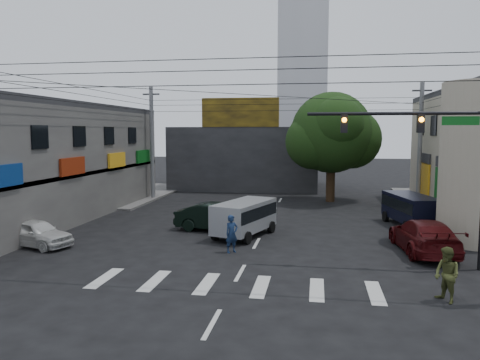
% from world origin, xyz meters
% --- Properties ---
extents(ground, '(160.00, 160.00, 0.00)m').
position_xyz_m(ground, '(0.00, 0.00, 0.00)').
color(ground, black).
rests_on(ground, ground).
extents(sidewalk_far_left, '(16.00, 16.00, 0.15)m').
position_xyz_m(sidewalk_far_left, '(-18.00, 18.00, 0.07)').
color(sidewalk_far_left, '#514F4C').
rests_on(sidewalk_far_left, ground).
extents(building_far, '(14.00, 10.00, 6.00)m').
position_xyz_m(building_far, '(-4.00, 26.00, 3.00)').
color(building_far, '#232326').
rests_on(building_far, ground).
extents(billboard, '(7.00, 0.30, 2.60)m').
position_xyz_m(billboard, '(-4.00, 21.10, 7.30)').
color(billboard, olive).
rests_on(billboard, building_far).
extents(tower_distant, '(9.00, 9.00, 44.00)m').
position_xyz_m(tower_distant, '(0.00, 70.00, 22.00)').
color(tower_distant, silver).
rests_on(tower_distant, ground).
extents(street_tree, '(6.40, 6.40, 8.70)m').
position_xyz_m(street_tree, '(4.00, 17.00, 5.47)').
color(street_tree, black).
rests_on(street_tree, ground).
extents(traffic_gantry, '(7.10, 0.35, 7.20)m').
position_xyz_m(traffic_gantry, '(7.82, -1.00, 4.83)').
color(traffic_gantry, black).
rests_on(traffic_gantry, ground).
extents(utility_pole_far_left, '(0.32, 0.32, 9.20)m').
position_xyz_m(utility_pole_far_left, '(-10.50, 16.00, 4.60)').
color(utility_pole_far_left, '#59595B').
rests_on(utility_pole_far_left, ground).
extents(utility_pole_far_right, '(0.32, 0.32, 9.20)m').
position_xyz_m(utility_pole_far_right, '(10.50, 16.00, 4.60)').
color(utility_pole_far_right, '#59595B').
rests_on(utility_pole_far_right, ground).
extents(dark_sedan, '(2.93, 5.12, 1.54)m').
position_xyz_m(dark_sedan, '(-2.59, 4.61, 0.77)').
color(dark_sedan, black).
rests_on(dark_sedan, ground).
extents(white_compact, '(3.75, 4.77, 1.33)m').
position_xyz_m(white_compact, '(-10.50, -0.37, 0.66)').
color(white_compact, silver).
rests_on(white_compact, ground).
extents(maroon_sedan, '(3.15, 5.76, 1.56)m').
position_xyz_m(maroon_sedan, '(7.84, 1.49, 0.78)').
color(maroon_sedan, '#3D080A').
rests_on(maroon_sedan, ground).
extents(silver_minivan, '(5.45, 4.41, 1.88)m').
position_xyz_m(silver_minivan, '(-0.84, 3.45, 0.94)').
color(silver_minivan, '#95979C').
rests_on(silver_minivan, ground).
extents(navy_van, '(5.44, 3.81, 1.87)m').
position_xyz_m(navy_van, '(8.40, 7.69, 0.93)').
color(navy_van, black).
rests_on(navy_van, ground).
extents(traffic_officer, '(1.05, 1.05, 1.75)m').
position_xyz_m(traffic_officer, '(-0.91, 0.06, 0.88)').
color(traffic_officer, '#132342').
rests_on(traffic_officer, ground).
extents(pedestrian_olive, '(1.49, 1.47, 1.83)m').
position_xyz_m(pedestrian_olive, '(7.18, -5.03, 0.91)').
color(pedestrian_olive, '#434A22').
rests_on(pedestrian_olive, ground).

